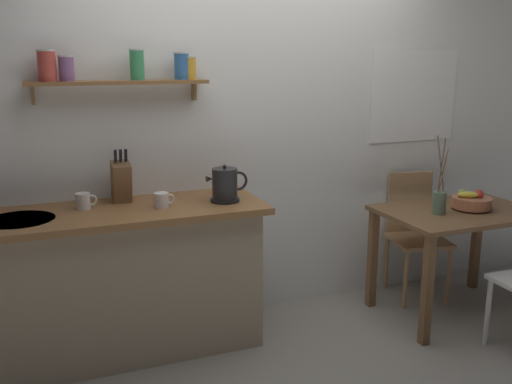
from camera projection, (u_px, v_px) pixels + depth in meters
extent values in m
plane|color=gray|center=(285.00, 347.00, 3.57)|extent=(14.00, 14.00, 0.00)
cube|color=white|center=(275.00, 119.00, 3.91)|extent=(6.80, 0.10, 2.70)
cube|color=white|center=(414.00, 96.00, 4.22)|extent=(0.74, 0.01, 0.67)
cube|color=silver|center=(414.00, 96.00, 4.22)|extent=(0.68, 0.01, 0.61)
cube|color=tan|center=(112.00, 286.00, 3.40)|extent=(1.74, 0.52, 0.87)
cube|color=brown|center=(107.00, 213.00, 3.27)|extent=(1.83, 0.63, 0.04)
cylinder|color=#B7BABF|center=(19.00, 220.00, 3.08)|extent=(0.38, 0.38, 0.01)
cube|color=brown|center=(119.00, 82.00, 3.32)|extent=(1.05, 0.18, 0.02)
cube|color=#99754C|center=(33.00, 94.00, 3.24)|extent=(0.02, 0.06, 0.12)
cube|color=#99754C|center=(194.00, 91.00, 3.58)|extent=(0.02, 0.06, 0.12)
cylinder|color=#BC4238|center=(47.00, 67.00, 3.16)|extent=(0.10, 0.10, 0.16)
cylinder|color=silver|center=(46.00, 50.00, 3.14)|extent=(0.10, 0.10, 0.01)
cylinder|color=#7F5689|center=(67.00, 69.00, 3.20)|extent=(0.09, 0.09, 0.13)
cylinder|color=silver|center=(66.00, 56.00, 3.19)|extent=(0.09, 0.09, 0.01)
cylinder|color=#388E56|center=(137.00, 65.00, 3.34)|extent=(0.08, 0.08, 0.17)
cylinder|color=silver|center=(136.00, 50.00, 3.32)|extent=(0.09, 0.09, 0.01)
cylinder|color=#3366A3|center=(182.00, 67.00, 3.44)|extent=(0.09, 0.09, 0.15)
cylinder|color=silver|center=(181.00, 53.00, 3.42)|extent=(0.09, 0.09, 0.01)
cylinder|color=gold|center=(190.00, 69.00, 3.46)|extent=(0.07, 0.07, 0.13)
cylinder|color=silver|center=(189.00, 57.00, 3.44)|extent=(0.08, 0.08, 0.01)
cube|color=brown|center=(459.00, 212.00, 3.88)|extent=(1.04, 0.71, 0.03)
cube|color=brown|center=(427.00, 291.00, 3.52)|extent=(0.06, 0.06, 0.72)
cube|color=brown|center=(372.00, 259.00, 4.07)|extent=(0.06, 0.06, 0.72)
cube|color=brown|center=(476.00, 243.00, 4.41)|extent=(0.06, 0.06, 0.72)
cylinder|color=silver|center=(488.00, 312.00, 3.54)|extent=(0.03, 0.03, 0.44)
cube|color=tan|center=(418.00, 240.00, 4.21)|extent=(0.47, 0.49, 0.03)
cube|color=tan|center=(409.00, 202.00, 4.34)|extent=(0.34, 0.10, 0.46)
cylinder|color=tan|center=(406.00, 280.00, 4.07)|extent=(0.03, 0.03, 0.43)
cylinder|color=tan|center=(449.00, 277.00, 4.12)|extent=(0.03, 0.03, 0.43)
cylinder|color=tan|center=(386.00, 263.00, 4.41)|extent=(0.03, 0.03, 0.43)
cylinder|color=tan|center=(426.00, 260.00, 4.46)|extent=(0.03, 0.03, 0.43)
cylinder|color=#BC704C|center=(471.00, 208.00, 3.89)|extent=(0.12, 0.12, 0.01)
cylinder|color=#BC704C|center=(471.00, 202.00, 3.88)|extent=(0.26, 0.26, 0.07)
ellipsoid|color=yellow|center=(468.00, 195.00, 3.86)|extent=(0.16, 0.12, 0.04)
sphere|color=red|center=(479.00, 194.00, 3.86)|extent=(0.06, 0.06, 0.06)
sphere|color=#8EA84C|center=(462.00, 194.00, 3.88)|extent=(0.06, 0.06, 0.06)
cylinder|color=#567056|center=(439.00, 203.00, 3.76)|extent=(0.09, 0.09, 0.15)
cylinder|color=brown|center=(441.00, 164.00, 3.70)|extent=(0.07, 0.02, 0.37)
cylinder|color=brown|center=(442.00, 165.00, 3.71)|extent=(0.02, 0.04, 0.36)
cylinder|color=brown|center=(443.00, 170.00, 3.71)|extent=(0.07, 0.02, 0.29)
cylinder|color=black|center=(225.00, 200.00, 3.46)|extent=(0.18, 0.18, 0.02)
cylinder|color=#232326|center=(225.00, 184.00, 3.44)|extent=(0.15, 0.15, 0.19)
sphere|color=black|center=(225.00, 167.00, 3.41)|extent=(0.02, 0.02, 0.02)
cone|color=#232326|center=(210.00, 179.00, 3.40)|extent=(0.04, 0.04, 0.04)
torus|color=black|center=(238.00, 181.00, 3.47)|extent=(0.12, 0.02, 0.12)
cube|color=brown|center=(121.00, 181.00, 3.42)|extent=(0.11, 0.18, 0.25)
cylinder|color=black|center=(115.00, 156.00, 3.34)|extent=(0.02, 0.03, 0.08)
cylinder|color=black|center=(121.00, 156.00, 3.36)|extent=(0.02, 0.03, 0.08)
cylinder|color=black|center=(126.00, 155.00, 3.37)|extent=(0.02, 0.03, 0.08)
cylinder|color=white|center=(83.00, 201.00, 3.28)|extent=(0.08, 0.08, 0.09)
torus|color=white|center=(92.00, 200.00, 3.30)|extent=(0.06, 0.01, 0.06)
cylinder|color=white|center=(161.00, 200.00, 3.31)|extent=(0.08, 0.08, 0.09)
torus|color=white|center=(170.00, 199.00, 3.33)|extent=(0.06, 0.01, 0.06)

